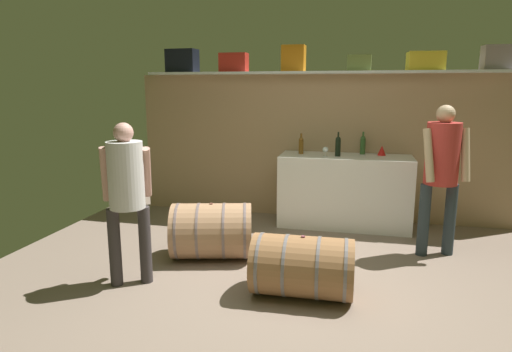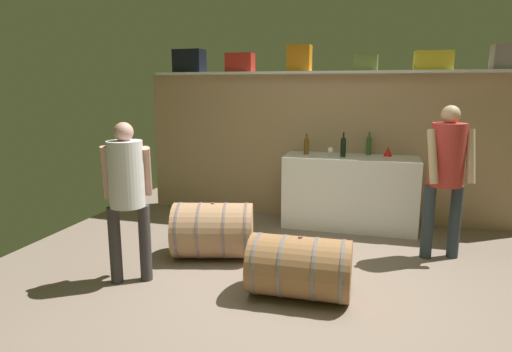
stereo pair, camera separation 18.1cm
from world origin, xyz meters
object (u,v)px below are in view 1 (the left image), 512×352
at_px(toolcase_olive, 359,63).
at_px(wine_bottle_amber, 301,145).
at_px(toolcase_yellow, 425,61).
at_px(wine_bottle_green, 363,144).
at_px(wine_glass, 325,150).
at_px(toolcase_orange, 294,58).
at_px(wine_barrel_near, 303,266).
at_px(red_funnel, 382,150).
at_px(winemaker_pouring, 442,165).
at_px(visitor_tasting, 127,187).
at_px(wine_bottle_dark, 338,146).
at_px(toolcase_black, 182,61).
at_px(toolcase_grey, 497,58).
at_px(wine_barrel_far, 212,231).
at_px(work_cabinet, 344,191).
at_px(toolcase_red, 234,63).

relative_size(toolcase_olive, wine_bottle_amber, 1.09).
relative_size(toolcase_yellow, wine_bottle_amber, 1.58).
height_order(wine_bottle_green, wine_glass, wine_bottle_green).
bearing_deg(toolcase_orange, wine_barrel_near, -77.19).
height_order(wine_bottle_green, wine_bottle_amber, wine_bottle_green).
relative_size(red_funnel, wine_barrel_near, 0.14).
xyz_separation_m(wine_barrel_near, winemaker_pouring, (1.32, 1.33, 0.74)).
xyz_separation_m(wine_bottle_green, visitor_tasting, (-2.11, -2.48, -0.15)).
relative_size(wine_bottle_dark, visitor_tasting, 0.21).
bearing_deg(wine_bottle_dark, toolcase_black, 172.62).
height_order(toolcase_yellow, wine_barrel_near, toolcase_yellow).
relative_size(toolcase_yellow, wine_glass, 3.45).
bearing_deg(wine_barrel_near, toolcase_yellow, 61.94).
distance_m(toolcase_orange, wine_bottle_green, 1.49).
bearing_deg(wine_glass, visitor_tasting, -127.04).
height_order(toolcase_black, wine_bottle_green, toolcase_black).
bearing_deg(wine_bottle_amber, toolcase_orange, 127.21).
xyz_separation_m(wine_bottle_green, wine_bottle_dark, (-0.32, -0.26, 0.00)).
bearing_deg(toolcase_black, toolcase_grey, 2.48).
bearing_deg(toolcase_orange, toolcase_black, -178.23).
relative_size(wine_bottle_green, red_funnel, 2.35).
bearing_deg(wine_bottle_green, toolcase_black, 179.20).
xyz_separation_m(toolcase_black, visitor_tasting, (0.45, -2.52, -1.27)).
bearing_deg(wine_bottle_dark, toolcase_olive, 52.70).
distance_m(toolcase_black, toolcase_orange, 1.61).
xyz_separation_m(toolcase_black, wine_barrel_far, (1.00, -1.73, -1.91)).
bearing_deg(winemaker_pouring, wine_bottle_dark, -52.38).
height_order(toolcase_black, wine_barrel_near, toolcase_black).
height_order(toolcase_olive, wine_glass, toolcase_olive).
xyz_separation_m(toolcase_orange, winemaker_pouring, (1.79, -1.08, -1.20)).
height_order(work_cabinet, winemaker_pouring, winemaker_pouring).
height_order(toolcase_grey, work_cabinet, toolcase_grey).
relative_size(wine_bottle_green, wine_barrel_near, 0.34).
height_order(toolcase_orange, toolcase_grey, toolcase_orange).
relative_size(toolcase_black, toolcase_yellow, 0.98).
distance_m(wine_bottle_dark, wine_barrel_far, 2.07).
height_order(toolcase_yellow, toolcase_grey, toolcase_grey).
height_order(toolcase_olive, wine_barrel_far, toolcase_olive).
bearing_deg(wine_barrel_far, wine_glass, 37.18).
bearing_deg(wine_bottle_green, wine_barrel_far, -132.87).
xyz_separation_m(toolcase_red, work_cabinet, (1.59, -0.23, -1.70)).
relative_size(toolcase_olive, wine_barrel_near, 0.33).
distance_m(toolcase_orange, toolcase_yellow, 1.68).
distance_m(toolcase_orange, work_cabinet, 1.91).
bearing_deg(winemaker_pouring, toolcase_red, -40.15).
height_order(wine_barrel_far, winemaker_pouring, winemaker_pouring).
distance_m(toolcase_black, wine_bottle_amber, 2.10).
xyz_separation_m(wine_glass, red_funnel, (0.72, 0.26, -0.02)).
relative_size(toolcase_grey, winemaker_pouring, 0.20).
bearing_deg(toolcase_orange, wine_bottle_amber, -51.01).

